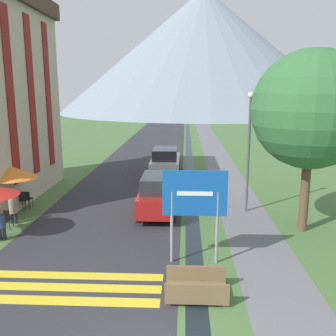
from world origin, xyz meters
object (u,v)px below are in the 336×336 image
object	(u,v)px
parked_car_near	(158,194)
streetlamp	(249,143)
parked_car_far	(165,161)
road_sign	(195,201)
footbridge	(196,289)
tree_by_path	(311,110)
person_seated_near	(13,207)
cafe_chair_far_right	(22,199)
cafe_umbrella_middle_orange	(12,172)
cafe_chair_far_left	(27,198)
cafe_chair_near_left	(6,218)
person_seated_far	(1,223)

from	to	relation	value
parked_car_near	streetlamp	distance (m)	4.79
parked_car_far	streetlamp	world-z (taller)	streetlamp
road_sign	streetlamp	xyz separation A→B (m)	(2.58, 5.52, 1.15)
parked_car_far	footbridge	bearing A→B (deg)	-83.74
parked_car_far	tree_by_path	bearing A→B (deg)	-58.45
parked_car_near	person_seated_near	distance (m)	6.30
parked_car_far	person_seated_near	world-z (taller)	parked_car_far
footbridge	parked_car_far	size ratio (longest dim) A/B	0.37
cafe_chair_far_right	streetlamp	xyz separation A→B (m)	(10.64, 0.26, 2.74)
footbridge	cafe_umbrella_middle_orange	distance (m)	10.53
parked_car_far	cafe_chair_far_left	bearing A→B (deg)	-129.38
footbridge	parked_car_far	xyz separation A→B (m)	(-1.67, 15.22, 0.69)
road_sign	parked_car_near	size ratio (longest dim) A/B	0.74
parked_car_near	streetlamp	xyz separation A→B (m)	(4.16, 0.43, 2.34)
cafe_chair_far_left	tree_by_path	xyz separation A→B (m)	(12.42, -2.32, 4.36)
cafe_chair_near_left	footbridge	bearing A→B (deg)	-57.24
cafe_umbrella_middle_orange	parked_car_near	bearing A→B (deg)	5.75
streetlamp	tree_by_path	world-z (taller)	tree_by_path
footbridge	tree_by_path	world-z (taller)	tree_by_path
parked_car_far	cafe_umbrella_middle_orange	world-z (taller)	cafe_umbrella_middle_orange
person_seated_far	streetlamp	world-z (taller)	streetlamp
cafe_chair_far_right	cafe_chair_far_left	bearing A→B (deg)	45.50
parked_car_near	cafe_chair_far_right	world-z (taller)	parked_car_near
road_sign	tree_by_path	xyz separation A→B (m)	(4.48, 3.14, 2.76)
person_seated_far	tree_by_path	xyz separation A→B (m)	(11.77, 1.51, 4.20)
person_seated_far	footbridge	bearing A→B (deg)	-27.01
cafe_chair_far_right	road_sign	bearing A→B (deg)	-45.36
parked_car_far	person_seated_far	bearing A→B (deg)	-116.14
parked_car_far	person_seated_near	size ratio (longest dim) A/B	3.58
cafe_chair_far_right	person_seated_near	bearing A→B (deg)	-89.63
cafe_chair_near_left	cafe_chair_far_left	world-z (taller)	same
cafe_chair_far_left	parked_car_far	bearing A→B (deg)	29.58
cafe_umbrella_middle_orange	streetlamp	xyz separation A→B (m)	(10.62, 1.08, 1.25)
person_seated_far	person_seated_near	bearing A→B (deg)	101.31
cafe_chair_far_left	cafe_chair_near_left	bearing A→B (deg)	-104.19
road_sign	cafe_chair_far_right	size ratio (longest dim) A/B	3.68
cafe_chair_near_left	tree_by_path	bearing A→B (deg)	-22.99
cafe_chair_far_right	streetlamp	world-z (taller)	streetlamp
cafe_chair_near_left	person_seated_near	size ratio (longest dim) A/B	0.66
cafe_chair_far_left	cafe_chair_far_right	world-z (taller)	same
road_sign	cafe_chair_far_right	world-z (taller)	road_sign
cafe_chair_far_left	cafe_umbrella_middle_orange	world-z (taller)	cafe_umbrella_middle_orange
person_seated_far	cafe_chair_near_left	bearing A→B (deg)	106.92
cafe_chair_near_left	cafe_umbrella_middle_orange	size ratio (longest dim) A/B	0.38
footbridge	cafe_chair_far_left	xyz separation A→B (m)	(-7.96, 7.56, 0.29)
parked_car_near	person_seated_near	xyz separation A→B (m)	(-6.06, -1.71, -0.20)
cafe_chair_near_left	cafe_umbrella_middle_orange	xyz separation A→B (m)	(-0.45, 1.79, 1.49)
parked_car_far	person_seated_near	bearing A→B (deg)	-121.58
parked_car_far	person_seated_near	distance (m)	11.45
footbridge	parked_car_far	world-z (taller)	parked_car_far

